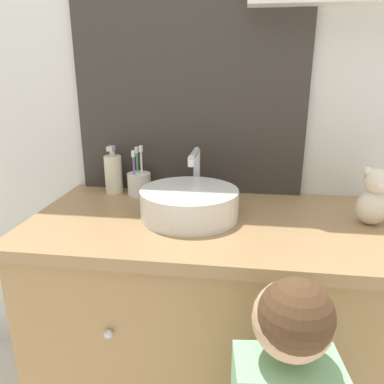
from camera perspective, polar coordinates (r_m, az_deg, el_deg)
The scene contains 6 objects.
wall_back at distance 1.38m, azimuth 5.76°, elevation 19.46°, with size 3.20×0.18×2.50m.
vanity_counter at distance 1.36m, azimuth 3.29°, elevation -20.17°, with size 1.14×0.59×0.81m.
sink_basin at distance 1.15m, azimuth -0.31°, elevation -1.53°, with size 0.30×0.35×0.19m.
toothbrush_holder at distance 1.38m, azimuth -8.06°, elevation 1.42°, with size 0.08×0.08×0.18m.
soap_dispenser at distance 1.41m, azimuth -11.88°, elevation 2.78°, with size 0.06×0.06×0.18m.
teddy_bear at distance 1.21m, azimuth 26.00°, elevation -0.81°, with size 0.10×0.08×0.17m.
Camera 1 is at (0.08, -0.76, 1.25)m, focal length 35.00 mm.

